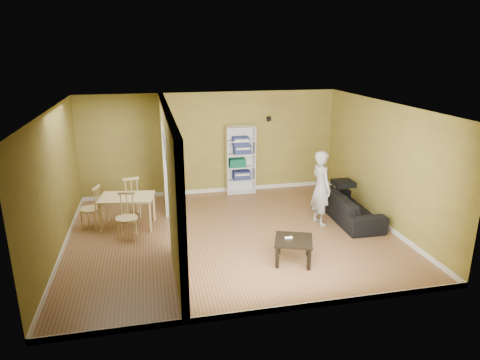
# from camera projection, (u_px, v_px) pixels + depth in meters

# --- Properties ---
(room_shell) EXTENTS (6.50, 6.50, 6.50)m
(room_shell) POSITION_uv_depth(u_px,v_px,m) (232.00, 174.00, 8.31)
(room_shell) COLOR #9D6148
(room_shell) RESTS_ON ground
(partition) EXTENTS (0.22, 5.50, 2.60)m
(partition) POSITION_uv_depth(u_px,v_px,m) (170.00, 178.00, 8.06)
(partition) COLOR olive
(partition) RESTS_ON ground
(wall_speaker) EXTENTS (0.10, 0.10, 0.10)m
(wall_speaker) POSITION_uv_depth(u_px,v_px,m) (269.00, 119.00, 10.94)
(wall_speaker) COLOR black
(wall_speaker) RESTS_ON room_shell
(sofa) EXTENTS (2.02, 0.90, 0.76)m
(sofa) POSITION_uv_depth(u_px,v_px,m) (350.00, 203.00, 9.39)
(sofa) COLOR #2E2E30
(sofa) RESTS_ON ground
(person) EXTENTS (0.76, 0.64, 1.90)m
(person) POSITION_uv_depth(u_px,v_px,m) (321.00, 182.00, 8.99)
(person) COLOR slate
(person) RESTS_ON ground
(bookshelf) EXTENTS (0.74, 0.32, 1.75)m
(bookshelf) POSITION_uv_depth(u_px,v_px,m) (240.00, 160.00, 11.01)
(bookshelf) COLOR white
(bookshelf) RESTS_ON ground
(paper_box_navy_a) EXTENTS (0.44, 0.28, 0.22)m
(paper_box_navy_a) POSITION_uv_depth(u_px,v_px,m) (241.00, 175.00, 11.09)
(paper_box_navy_a) COLOR navy
(paper_box_navy_a) RESTS_ON bookshelf
(paper_box_teal) EXTENTS (0.41, 0.27, 0.21)m
(paper_box_teal) POSITION_uv_depth(u_px,v_px,m) (237.00, 163.00, 10.96)
(paper_box_teal) COLOR #188274
(paper_box_teal) RESTS_ON bookshelf
(paper_box_navy_b) EXTENTS (0.43, 0.28, 0.22)m
(paper_box_navy_b) POSITION_uv_depth(u_px,v_px,m) (242.00, 149.00, 10.89)
(paper_box_navy_b) COLOR #1E294E
(paper_box_navy_b) RESTS_ON bookshelf
(paper_box_navy_c) EXTENTS (0.41, 0.27, 0.21)m
(paper_box_navy_c) POSITION_uv_depth(u_px,v_px,m) (241.00, 141.00, 10.82)
(paper_box_navy_c) COLOR navy
(paper_box_navy_c) RESTS_ON bookshelf
(coffee_table) EXTENTS (0.65, 0.65, 0.43)m
(coffee_table) POSITION_uv_depth(u_px,v_px,m) (294.00, 243.00, 7.52)
(coffee_table) COLOR black
(coffee_table) RESTS_ON ground
(game_controller) EXTENTS (0.14, 0.04, 0.03)m
(game_controller) POSITION_uv_depth(u_px,v_px,m) (289.00, 238.00, 7.54)
(game_controller) COLOR white
(game_controller) RESTS_ON coffee_table
(dining_table) EXTENTS (1.09, 0.73, 0.68)m
(dining_table) POSITION_uv_depth(u_px,v_px,m) (127.00, 200.00, 8.92)
(dining_table) COLOR #D8B383
(dining_table) RESTS_ON ground
(chair_left) EXTENTS (0.54, 0.54, 0.93)m
(chair_left) POSITION_uv_depth(u_px,v_px,m) (90.00, 208.00, 8.88)
(chair_left) COLOR tan
(chair_left) RESTS_ON ground
(chair_near) EXTENTS (0.48, 0.48, 0.93)m
(chair_near) POSITION_uv_depth(u_px,v_px,m) (126.00, 217.00, 8.40)
(chair_near) COLOR tan
(chair_near) RESTS_ON ground
(chair_far) EXTENTS (0.53, 0.53, 0.97)m
(chair_far) POSITION_uv_depth(u_px,v_px,m) (131.00, 196.00, 9.49)
(chair_far) COLOR #D8BC70
(chair_far) RESTS_ON ground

